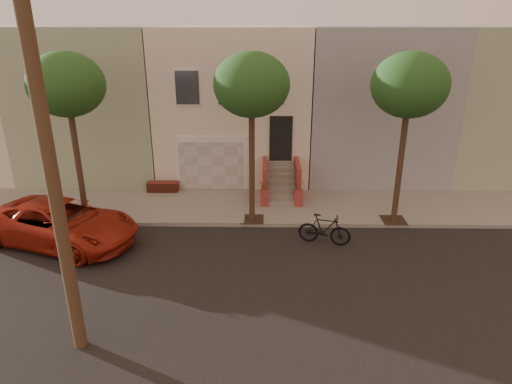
{
  "coord_description": "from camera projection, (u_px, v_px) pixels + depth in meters",
  "views": [
    {
      "loc": [
        1.38,
        -11.9,
        7.36
      ],
      "look_at": [
        1.17,
        3.0,
        1.64
      ],
      "focal_mm": 31.21,
      "sensor_mm": 36.0,
      "label": 1
    }
  ],
  "objects": [
    {
      "name": "house_row",
      "position": [
        236.0,
        99.0,
        22.9
      ],
      "size": [
        33.1,
        11.7,
        7.0
      ],
      "color": "silver",
      "rests_on": "sidewalk"
    },
    {
      "name": "tree_right",
      "position": [
        410.0,
        86.0,
        15.43
      ],
      "size": [
        2.7,
        2.57,
        6.3
      ],
      "color": "#2D2116",
      "rests_on": "sidewalk"
    },
    {
      "name": "tree_left",
      "position": [
        67.0,
        86.0,
        15.6
      ],
      "size": [
        2.7,
        2.57,
        6.3
      ],
      "color": "#2D2116",
      "rests_on": "sidewalk"
    },
    {
      "name": "ground",
      "position": [
        217.0,
        276.0,
        13.77
      ],
      "size": [
        90.0,
        90.0,
        0.0
      ],
      "primitive_type": "plane",
      "color": "black",
      "rests_on": "ground"
    },
    {
      "name": "motorcycle",
      "position": [
        324.0,
        229.0,
        15.58
      ],
      "size": [
        1.91,
        0.99,
        1.11
      ],
      "primitive_type": "imported",
      "rotation": [
        0.0,
        0.0,
        1.3
      ],
      "color": "black",
      "rests_on": "ground"
    },
    {
      "name": "sidewalk",
      "position": [
        229.0,
        206.0,
        18.73
      ],
      "size": [
        40.0,
        3.7,
        0.15
      ],
      "primitive_type": "cube",
      "color": "gray",
      "rests_on": "ground"
    },
    {
      "name": "pickup_truck",
      "position": [
        61.0,
        223.0,
        15.56
      ],
      "size": [
        6.08,
        4.23,
        1.54
      ],
      "primitive_type": "imported",
      "rotation": [
        0.0,
        0.0,
        1.24
      ],
      "color": "#A12212",
      "rests_on": "ground"
    },
    {
      "name": "tree_mid",
      "position": [
        252.0,
        86.0,
        15.51
      ],
      "size": [
        2.7,
        2.57,
        6.3
      ],
      "color": "#2D2116",
      "rests_on": "sidewalk"
    }
  ]
}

